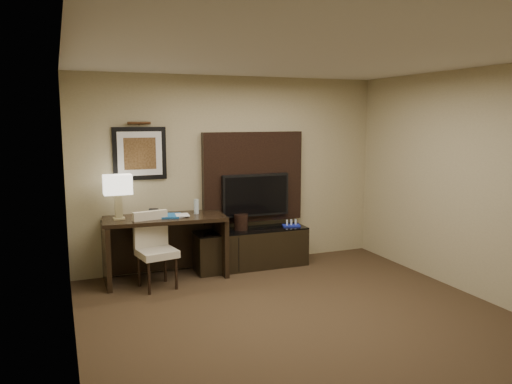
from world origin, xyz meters
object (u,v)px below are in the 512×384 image
credenza (251,248)px  desk (166,248)px  desk_phone (152,214)px  water_bottle (196,207)px  desk_chair (157,252)px  ice_bucket (241,222)px  table_lamp (118,196)px  minibar_tray (291,223)px  tv (255,195)px

credenza → desk: bearing=-177.1°
desk_phone → water_bottle: water_bottle is taller
desk_chair → desk: bearing=51.1°
desk_chair → water_bottle: water_bottle is taller
desk → water_bottle: water_bottle is taller
desk_phone → ice_bucket: 1.28m
credenza → ice_bucket: ice_bucket is taller
desk_phone → table_lamp: bearing=-170.3°
desk → credenza: bearing=7.2°
desk → minibar_tray: 1.86m
desk_chair → table_lamp: bearing=125.5°
desk → ice_bucket: (1.09, 0.07, 0.25)m
desk_chair → desk_phone: 0.53m
desk_phone → ice_bucket: (1.26, 0.08, -0.22)m
credenza → tv: (0.12, 0.14, 0.74)m
table_lamp → desk_phone: bearing=-9.6°
desk → credenza: size_ratio=0.97×
water_bottle → tv: bearing=9.4°
credenza → table_lamp: bearing=-179.6°
credenza → desk_phone: bearing=-176.9°
credenza → desk_chair: bearing=-164.5°
minibar_tray → tv: bearing=161.0°
tv → table_lamp: 1.94m
credenza → table_lamp: 2.00m
water_bottle → table_lamp: bearing=178.9°
desk_chair → water_bottle: bearing=19.9°
ice_bucket → minibar_tray: bearing=-3.9°
tv → table_lamp: size_ratio=1.67×
desk_phone → ice_bucket: bearing=23.1°
tv → water_bottle: (-0.92, -0.15, -0.08)m
desk → table_lamp: size_ratio=2.62×
ice_bucket → table_lamp: bearing=-179.5°
table_lamp → ice_bucket: (1.66, 0.02, -0.47)m
credenza → desk_chair: size_ratio=1.75×
water_bottle → desk: bearing=-175.1°
desk → water_bottle: (0.44, 0.04, 0.52)m
tv → table_lamp: bearing=-176.0°
desk_chair → water_bottle: (0.61, 0.36, 0.48)m
table_lamp → desk_phone: 0.48m
desk → tv: size_ratio=1.57×
desk → desk_phone: bearing=-171.4°
credenza → ice_bucket: size_ratio=7.37×
tv → ice_bucket: bearing=-156.1°
tv → desk_phone: size_ratio=5.41×
desk_phone → ice_bucket: size_ratio=0.84×
credenza → water_bottle: 1.04m
desk → table_lamp: table_lamp is taller
minibar_tray → credenza: bearing=177.2°
table_lamp → ice_bucket: bearing=0.5°
ice_bucket → desk: bearing=-176.2°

